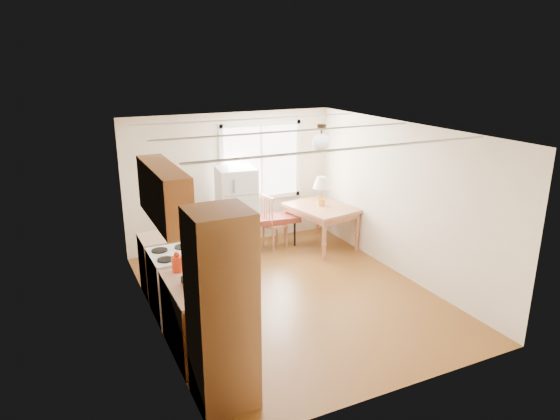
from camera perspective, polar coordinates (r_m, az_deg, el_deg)
room_shell at (r=7.19m, az=1.28°, el=-0.79°), size 4.60×5.60×2.62m
kitchen_run at (r=6.22m, az=-10.44°, el=-8.11°), size 0.65×3.40×2.20m
window_unit at (r=9.53m, az=-2.18°, el=5.56°), size 1.64×0.05×1.51m
pendant_light at (r=7.62m, az=4.72°, el=7.83°), size 0.26×0.26×0.40m
refrigerator at (r=9.02m, az=-4.97°, el=-0.10°), size 0.73×0.73×1.59m
bench at (r=9.30m, az=-1.82°, el=-1.18°), size 1.36×0.66×0.60m
dining_table at (r=9.35m, az=4.73°, el=-0.18°), size 1.17×1.42×0.79m
chair at (r=9.22m, az=-1.07°, el=-0.99°), size 0.48×0.47×1.03m
table_lamp at (r=9.26m, az=4.76°, el=2.88°), size 0.32×0.32×0.55m
coffee_maker at (r=5.95m, az=-10.04°, el=-7.25°), size 0.22×0.26×0.36m
kettle at (r=6.34m, az=-11.68°, el=-6.00°), size 0.14×0.14×0.26m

